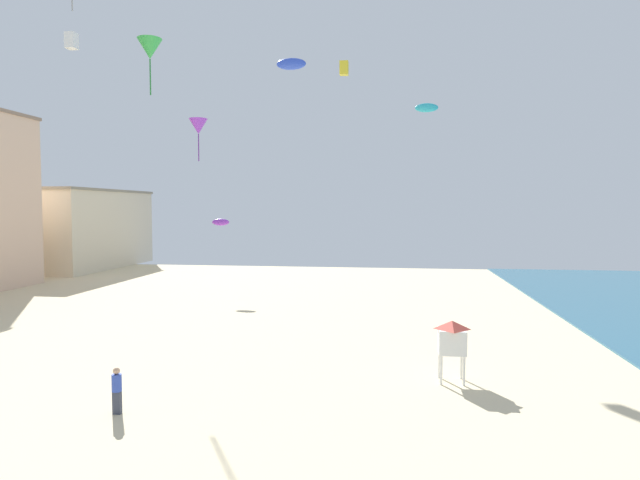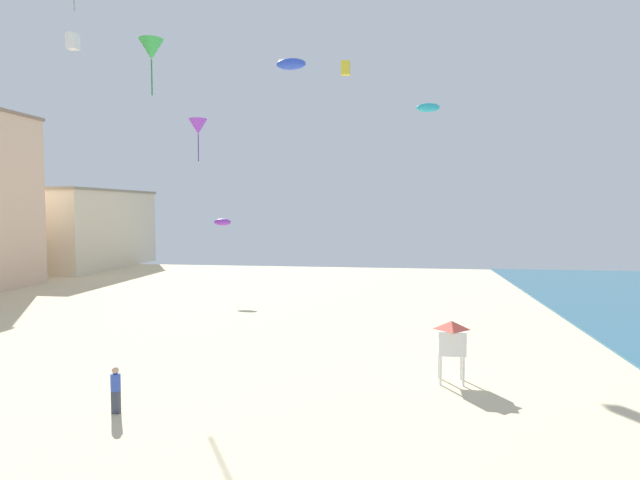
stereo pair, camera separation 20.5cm
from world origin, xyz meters
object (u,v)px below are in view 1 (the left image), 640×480
object	(u,v)px
kite_green_delta	(150,49)
kite_purple_parafoil	(221,222)
kite_blue_parafoil	(291,64)
kite_purple_delta	(198,126)
kite_white_box	(71,41)
kite_flyer	(117,388)
kite_yellow_box	(344,68)
lifeguard_stand	(452,338)
kite_cyan_parafoil	(427,108)

from	to	relation	value
kite_green_delta	kite_purple_parafoil	world-z (taller)	kite_green_delta
kite_blue_parafoil	kite_purple_delta	distance (m)	5.26
kite_green_delta	kite_purple_delta	distance (m)	14.48
kite_green_delta	kite_white_box	xyz separation A→B (m)	(-1.37, -6.30, -1.33)
kite_flyer	kite_yellow_box	distance (m)	29.34
kite_blue_parafoil	kite_purple_delta	size ratio (longest dim) A/B	0.76
kite_purple_delta	lifeguard_stand	bearing A→B (deg)	0.64
kite_yellow_box	kite_white_box	bearing A→B (deg)	-132.95
kite_yellow_box	kite_flyer	bearing A→B (deg)	-103.69
lifeguard_stand	kite_purple_delta	size ratio (longest dim) A/B	1.42
kite_blue_parafoil	kite_green_delta	bearing A→B (deg)	141.87
kite_purple_parafoil	kite_purple_delta	bearing A→B (deg)	-74.02
kite_cyan_parafoil	kite_white_box	bearing A→B (deg)	-148.52
kite_white_box	kite_purple_delta	world-z (taller)	kite_white_box
kite_flyer	kite_purple_delta	size ratio (longest dim) A/B	0.91
kite_green_delta	kite_purple_parafoil	distance (m)	15.21
lifeguard_stand	kite_purple_delta	xyz separation A→B (m)	(-10.70, -0.12, 8.81)
kite_green_delta	kite_purple_delta	bearing A→B (deg)	-56.30
kite_blue_parafoil	kite_purple_delta	world-z (taller)	kite_blue_parafoil
lifeguard_stand	kite_purple_delta	distance (m)	13.86
kite_purple_parafoil	kite_white_box	size ratio (longest dim) A/B	1.77
kite_green_delta	kite_white_box	distance (m)	6.58
kite_green_delta	kite_cyan_parafoil	distance (m)	18.67
kite_yellow_box	kite_blue_parafoil	bearing A→B (deg)	-93.23
kite_yellow_box	kite_purple_delta	xyz separation A→B (m)	(-4.51, -18.41, -6.95)
kite_yellow_box	kite_cyan_parafoil	size ratio (longest dim) A/B	0.63
kite_white_box	kite_purple_parafoil	bearing A→B (deg)	81.28
lifeguard_stand	kite_cyan_parafoil	world-z (taller)	kite_cyan_parafoil
kite_flyer	kite_white_box	distance (m)	19.18
lifeguard_stand	kite_yellow_box	size ratio (longest dim) A/B	2.56
kite_yellow_box	kite_cyan_parafoil	bearing A→B (deg)	-21.71
kite_white_box	kite_cyan_parafoil	distance (m)	22.33
lifeguard_stand	kite_yellow_box	xyz separation A→B (m)	(-6.19, 18.29, 15.76)
lifeguard_stand	kite_purple_parafoil	bearing A→B (deg)	132.07
kite_purple_parafoil	kite_blue_parafoil	distance (m)	22.32
kite_green_delta	kite_yellow_box	distance (m)	13.97
kite_purple_parafoil	kite_yellow_box	xyz separation A→B (m)	(10.50, -2.49, 11.59)
kite_purple_parafoil	kite_blue_parafoil	xyz separation A→B (m)	(9.59, -18.62, 7.72)
kite_yellow_box	kite_green_delta	bearing A→B (deg)	-146.58
kite_flyer	kite_blue_parafoil	world-z (taller)	kite_blue_parafoil
kite_green_delta	kite_yellow_box	size ratio (longest dim) A/B	3.54
kite_flyer	kite_white_box	size ratio (longest dim) A/B	1.99
kite_green_delta	kite_white_box	size ratio (longest dim) A/B	4.28
kite_white_box	kite_cyan_parafoil	xyz separation A→B (m)	(18.98, 11.62, -1.82)
kite_green_delta	kite_cyan_parafoil	size ratio (longest dim) A/B	2.22
kite_purple_parafoil	kite_cyan_parafoil	distance (m)	18.97
kite_white_box	kite_purple_delta	xyz separation A→B (m)	(8.51, -4.42, -5.28)
lifeguard_stand	kite_yellow_box	distance (m)	24.92
kite_purple_delta	kite_white_box	bearing A→B (deg)	152.58
kite_purple_parafoil	kite_blue_parafoil	world-z (taller)	kite_blue_parafoil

